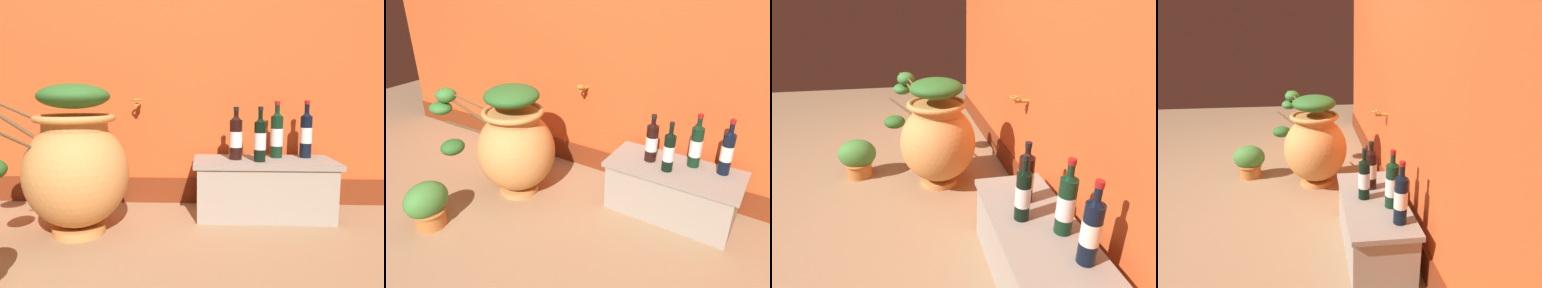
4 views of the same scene
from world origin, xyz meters
TOP-DOWN VIEW (x-y plane):
  - ground_plane at (0.00, 0.00)m, footprint 7.00×7.00m
  - terracotta_urn at (-0.37, 0.52)m, footprint 0.79×0.65m
  - stone_ledge at (0.66, 0.85)m, footprint 0.84×0.37m
  - wine_bottle_left at (0.49, 0.86)m, footprint 0.08×0.08m
  - wine_bottle_middle at (0.93, 0.94)m, footprint 0.07×0.07m
  - wine_bottle_right at (0.75, 0.94)m, footprint 0.08×0.08m
  - wine_bottle_back at (0.63, 0.80)m, footprint 0.07×0.07m
  - potted_shrub at (-0.58, -0.07)m, footprint 0.22×0.28m

SIDE VIEW (x-z plane):
  - ground_plane at x=0.00m, z-range 0.00..0.00m
  - potted_shrub at x=-0.58m, z-range 0.01..0.31m
  - stone_ledge at x=0.66m, z-range 0.01..0.36m
  - terracotta_urn at x=-0.37m, z-range -0.01..0.78m
  - wine_bottle_back at x=0.63m, z-range 0.32..0.64m
  - wine_bottle_left at x=0.49m, z-range 0.33..0.64m
  - wine_bottle_right at x=0.75m, z-range 0.32..0.67m
  - wine_bottle_middle at x=0.93m, z-range 0.32..0.67m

